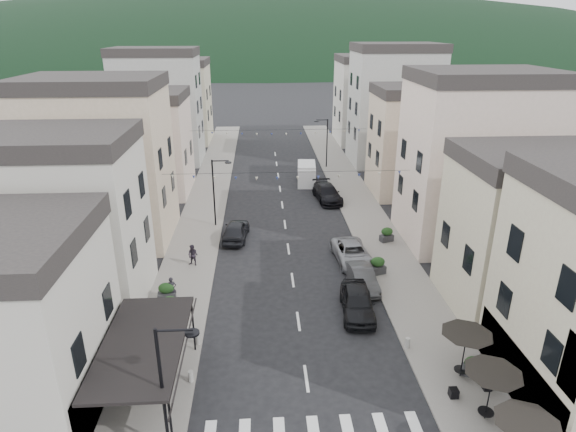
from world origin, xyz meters
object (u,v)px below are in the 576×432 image
parked_car_c (352,253)px  pedestrian_a (172,289)px  parked_car_b (362,278)px  delivery_van (306,173)px  parked_car_e (236,230)px  pedestrian_b (193,255)px  parked_car_a (357,302)px  parked_car_d (327,193)px

parked_car_c → pedestrian_a: pedestrian_a is taller
parked_car_b → delivery_van: bearing=89.6°
parked_car_c → parked_car_e: bearing=147.4°
parked_car_e → parked_car_c: bearing=157.9°
parked_car_b → pedestrian_b: size_ratio=2.59×
parked_car_c → pedestrian_a: bearing=-163.5°
parked_car_a → parked_car_d: (0.93, 20.37, -0.02)m
parked_car_b → parked_car_c: size_ratio=0.81×
pedestrian_a → parked_car_b: bearing=-7.9°
parked_car_c → pedestrian_b: 11.69m
parked_car_d → parked_car_e: 12.47m
parked_car_e → delivery_van: bearing=-110.1°
parked_car_c → delivery_van: 19.62m
parked_car_d → pedestrian_b: bearing=-137.8°
pedestrian_a → parked_car_d: bearing=43.0°
parked_car_b → parked_car_e: bearing=132.3°
parked_car_c → parked_car_e: size_ratio=1.11×
parked_car_e → pedestrian_b: bearing=64.4°
pedestrian_b → pedestrian_a: bearing=-79.1°
parked_car_c → pedestrian_b: (-11.69, -0.03, 0.21)m
parked_car_c → pedestrian_a: size_ratio=3.25×
parked_car_c → parked_car_e: 9.97m
parked_car_b → parked_car_d: bearing=85.9°
parked_car_a → delivery_van: delivery_van is taller
parked_car_b → pedestrian_b: bearing=158.6°
parked_car_a → pedestrian_a: size_ratio=2.99×
pedestrian_b → parked_car_b: bearing=2.5°
parked_car_e → parked_car_d: bearing=-128.8°
delivery_van → parked_car_d: bearing=-70.9°
parked_car_d → pedestrian_a: 22.13m
parked_car_a → parked_car_b: (0.96, 3.15, -0.12)m
parked_car_b → pedestrian_a: bearing=-179.1°
parked_car_c → parked_car_e: (-8.80, 4.69, 0.08)m
parked_car_a → parked_car_d: size_ratio=0.88×
pedestrian_a → pedestrian_b: bearing=68.2°
parked_car_e → delivery_van: (7.25, 14.87, 0.35)m
delivery_van → pedestrian_a: delivery_van is taller
parked_car_d → parked_car_e: parked_car_e is taller
parked_car_d → delivery_van: size_ratio=1.08×
parked_car_b → parked_car_d: parked_car_d is taller
parked_car_a → parked_car_e: size_ratio=1.02×
parked_car_a → parked_car_b: parked_car_a is taller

